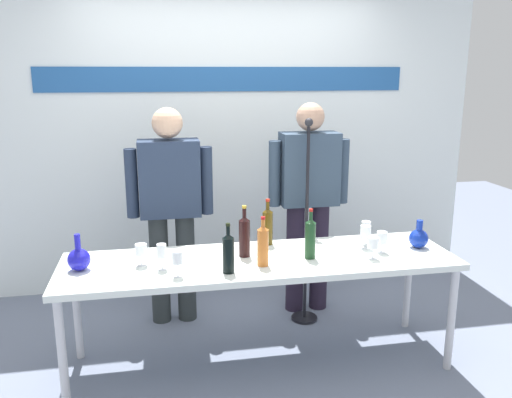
# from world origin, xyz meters

# --- Properties ---
(ground_plane) EXTENTS (10.00, 10.00, 0.00)m
(ground_plane) POSITION_xyz_m (0.00, 0.00, 0.00)
(ground_plane) COLOR slate
(back_wall) EXTENTS (4.39, 0.11, 3.00)m
(back_wall) POSITION_xyz_m (0.00, 1.47, 1.50)
(back_wall) COLOR white
(back_wall) RESTS_ON ground
(display_table) EXTENTS (2.46, 0.69, 0.73)m
(display_table) POSITION_xyz_m (0.00, 0.00, 0.67)
(display_table) COLOR silver
(display_table) RESTS_ON ground
(decanter_blue_left) EXTENTS (0.13, 0.13, 0.22)m
(decanter_blue_left) POSITION_xyz_m (-1.09, 0.01, 0.80)
(decanter_blue_left) COLOR #1C1BBB
(decanter_blue_left) RESTS_ON display_table
(decanter_blue_right) EXTENTS (0.13, 0.13, 0.19)m
(decanter_blue_right) POSITION_xyz_m (1.07, 0.01, 0.79)
(decanter_blue_right) COLOR #112B9A
(decanter_blue_right) RESTS_ON display_table
(presenter_left) EXTENTS (0.63, 0.22, 1.62)m
(presenter_left) POSITION_xyz_m (-0.53, 0.74, 0.93)
(presenter_left) COLOR #2B3131
(presenter_left) RESTS_ON ground
(presenter_right) EXTENTS (0.63, 0.22, 1.64)m
(presenter_right) POSITION_xyz_m (0.53, 0.74, 0.95)
(presenter_right) COLOR #241B2D
(presenter_right) RESTS_ON ground
(wine_bottle_0) EXTENTS (0.07, 0.07, 0.31)m
(wine_bottle_0) POSITION_xyz_m (-0.01, -0.12, 0.86)
(wine_bottle_0) COLOR #C86A28
(wine_bottle_0) RESTS_ON display_table
(wine_bottle_1) EXTENTS (0.07, 0.07, 0.32)m
(wine_bottle_1) POSITION_xyz_m (0.31, -0.05, 0.86)
(wine_bottle_1) COLOR #183B1D
(wine_bottle_1) RESTS_ON display_table
(wine_bottle_2) EXTENTS (0.07, 0.07, 0.33)m
(wine_bottle_2) POSITION_xyz_m (-0.09, 0.07, 0.86)
(wine_bottle_2) COLOR black
(wine_bottle_2) RESTS_ON display_table
(wine_bottle_3) EXTENTS (0.07, 0.07, 0.30)m
(wine_bottle_3) POSITION_xyz_m (-0.23, -0.19, 0.85)
(wine_bottle_3) COLOR black
(wine_bottle_3) RESTS_ON display_table
(wine_bottle_4) EXTENTS (0.07, 0.07, 0.31)m
(wine_bottle_4) POSITION_xyz_m (0.10, 0.27, 0.86)
(wine_bottle_4) COLOR #46340A
(wine_bottle_4) RESTS_ON display_table
(wine_glass_left_0) EXTENTS (0.07, 0.07, 0.14)m
(wine_glass_left_0) POSITION_xyz_m (-0.73, 0.02, 0.82)
(wine_glass_left_0) COLOR white
(wine_glass_left_0) RESTS_ON display_table
(wine_glass_left_1) EXTENTS (0.06, 0.06, 0.15)m
(wine_glass_left_1) POSITION_xyz_m (-0.52, -0.20, 0.84)
(wine_glass_left_1) COLOR white
(wine_glass_left_1) RESTS_ON display_table
(wine_glass_left_2) EXTENTS (0.06, 0.06, 0.16)m
(wine_glass_left_2) POSITION_xyz_m (-0.61, -0.07, 0.84)
(wine_glass_left_2) COLOR white
(wine_glass_left_2) RESTS_ON display_table
(wine_glass_right_0) EXTENTS (0.06, 0.06, 0.16)m
(wine_glass_right_0) POSITION_xyz_m (0.76, 0.15, 0.84)
(wine_glass_right_0) COLOR white
(wine_glass_right_0) RESTS_ON display_table
(wine_glass_right_1) EXTENTS (0.07, 0.07, 0.16)m
(wine_glass_right_1) POSITION_xyz_m (0.72, 0.06, 0.83)
(wine_glass_right_1) COLOR white
(wine_glass_right_1) RESTS_ON display_table
(wine_glass_right_2) EXTENTS (0.07, 0.07, 0.14)m
(wine_glass_right_2) POSITION_xyz_m (0.79, -0.04, 0.82)
(wine_glass_right_2) COLOR white
(wine_glass_right_2) RESTS_ON display_table
(wine_glass_right_3) EXTENTS (0.07, 0.07, 0.14)m
(wine_glass_right_3) POSITION_xyz_m (0.69, -0.13, 0.83)
(wine_glass_right_3) COLOR white
(wine_glass_right_3) RESTS_ON display_table
(microphone_stand) EXTENTS (0.20, 0.20, 1.55)m
(microphone_stand) POSITION_xyz_m (0.46, 0.55, 0.52)
(microphone_stand) COLOR black
(microphone_stand) RESTS_ON ground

